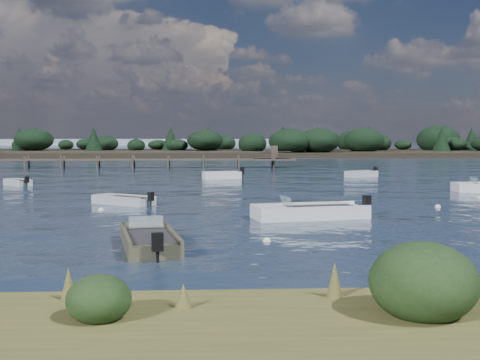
{
  "coord_description": "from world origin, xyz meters",
  "views": [
    {
      "loc": [
        -3.82,
        -25.61,
        3.94
      ],
      "look_at": [
        -1.88,
        14.0,
        1.0
      ],
      "focal_mm": 45.0,
      "sensor_mm": 36.0,
      "label": 1
    }
  ],
  "objects": [
    {
      "name": "dinghy_mid_grey",
      "position": [
        -8.83,
        8.99,
        0.14
      ],
      "size": [
        3.85,
        3.28,
        1.02
      ],
      "color": "#B3B8BB",
      "rests_on": "ground"
    },
    {
      "name": "buoy_b",
      "position": [
        8.67,
        6.66,
        0.0
      ],
      "size": [
        0.32,
        0.32,
        0.32
      ],
      "primitive_type": "sphere",
      "color": "silver",
      "rests_on": "ground"
    },
    {
      "name": "buoy_c",
      "position": [
        -9.59,
        6.17,
        0.0
      ],
      "size": [
        0.32,
        0.32,
        0.32
      ],
      "primitive_type": "sphere",
      "color": "silver",
      "rests_on": "ground"
    },
    {
      "name": "buoy_d",
      "position": [
        13.03,
        11.02,
        0.0
      ],
      "size": [
        0.32,
        0.32,
        0.32
      ],
      "primitive_type": "sphere",
      "color": "silver",
      "rests_on": "ground"
    },
    {
      "name": "tender_far_grey_b",
      "position": [
        10.48,
        30.67,
        0.17
      ],
      "size": [
        3.48,
        2.44,
        1.19
      ],
      "color": "#B3B8BB",
      "rests_on": "ground"
    },
    {
      "name": "far_headland",
      "position": [
        25.0,
        100.0,
        1.96
      ],
      "size": [
        190.0,
        40.0,
        5.8
      ],
      "color": "black",
      "rests_on": "ground"
    },
    {
      "name": "ground",
      "position": [
        0.0,
        60.0,
        0.0
      ],
      "size": [
        400.0,
        400.0,
        0.0
      ],
      "primitive_type": "plane",
      "color": "#182438",
      "rests_on": "ground"
    },
    {
      "name": "dinghy_near_olive",
      "position": [
        -6.0,
        -4.52,
        0.16
      ],
      "size": [
        2.66,
        5.21,
        1.24
      ],
      "color": "brown",
      "rests_on": "ground"
    },
    {
      "name": "shore_lip",
      "position": [
        0.0,
        -12.2,
        0.0
      ],
      "size": [
        160.0,
        0.6,
        0.3
      ],
      "primitive_type": "cube",
      "color": "black",
      "rests_on": "ground"
    },
    {
      "name": "distant_haze",
      "position": [
        -90.0,
        230.0,
        0.0
      ],
      "size": [
        280.0,
        20.0,
        2.4
      ],
      "primitive_type": "cube",
      "color": "#8597A5",
      "rests_on": "ground"
    },
    {
      "name": "buoy_a",
      "position": [
        -1.74,
        -3.55,
        0.0
      ],
      "size": [
        0.32,
        0.32,
        0.32
      ],
      "primitive_type": "sphere",
      "color": "silver",
      "rests_on": "ground"
    },
    {
      "name": "tender_far_grey",
      "position": [
        -19.05,
        22.47,
        0.14
      ],
      "size": [
        2.72,
        2.83,
        1.01
      ],
      "color": "#B3B8BB",
      "rests_on": "ground"
    },
    {
      "name": "dinghy_mid_white_a",
      "position": [
        0.89,
        2.69,
        0.18
      ],
      "size": [
        5.93,
        3.01,
        1.36
      ],
      "color": "silver",
      "rests_on": "ground"
    },
    {
      "name": "jetty",
      "position": [
        -21.74,
        47.99,
        0.98
      ],
      "size": [
        64.5,
        3.2,
        3.4
      ],
      "color": "#483D35",
      "rests_on": "ground"
    },
    {
      "name": "tender_far_white",
      "position": [
        -2.79,
        29.13,
        0.19
      ],
      "size": [
        3.91,
        2.16,
        1.31
      ],
      "color": "silver",
      "rests_on": "ground"
    }
  ]
}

